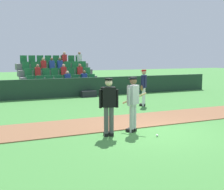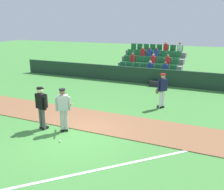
# 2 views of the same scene
# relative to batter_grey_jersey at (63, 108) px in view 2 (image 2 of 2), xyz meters

# --- Properties ---
(ground_plane) EXTENTS (80.00, 80.00, 0.00)m
(ground_plane) POSITION_rel_batter_grey_jersey_xyz_m (0.52, -0.33, -0.97)
(ground_plane) COLOR #42843A
(infield_dirt_path) EXTENTS (28.00, 2.28, 0.03)m
(infield_dirt_path) POSITION_rel_batter_grey_jersey_xyz_m (0.52, 1.43, -0.95)
(infield_dirt_path) COLOR brown
(infield_dirt_path) RESTS_ON ground
(foul_line_chalk) EXTENTS (8.68, 8.43, 0.01)m
(foul_line_chalk) POSITION_rel_batter_grey_jersey_xyz_m (3.52, -0.83, -0.96)
(foul_line_chalk) COLOR white
(foul_line_chalk) RESTS_ON ground
(dugout_fence) EXTENTS (20.00, 0.16, 1.12)m
(dugout_fence) POSITION_rel_batter_grey_jersey_xyz_m (0.52, 8.96, -0.41)
(dugout_fence) COLOR #1E3828
(dugout_fence) RESTS_ON ground
(stadium_bleachers) EXTENTS (5.00, 3.80, 2.70)m
(stadium_bleachers) POSITION_rel_batter_grey_jersey_xyz_m (0.53, 11.26, -0.21)
(stadium_bleachers) COLOR slate
(stadium_bleachers) RESTS_ON ground
(batter_grey_jersey) EXTENTS (0.74, 0.70, 1.76)m
(batter_grey_jersey) POSITION_rel_batter_grey_jersey_xyz_m (0.00, 0.00, 0.00)
(batter_grey_jersey) COLOR #B2B2B2
(batter_grey_jersey) RESTS_ON ground
(umpire_home_plate) EXTENTS (0.58, 0.37, 1.76)m
(umpire_home_plate) POSITION_rel_batter_grey_jersey_xyz_m (-0.92, -0.17, 0.03)
(umpire_home_plate) COLOR #4C4C4C
(umpire_home_plate) RESTS_ON ground
(runner_navy_jersey) EXTENTS (0.54, 0.52, 1.76)m
(runner_navy_jersey) POSITION_rel_batter_grey_jersey_xyz_m (2.92, 4.29, -0.01)
(runner_navy_jersey) COLOR white
(runner_navy_jersey) RESTS_ON ground
(baseball) EXTENTS (0.07, 0.07, 0.07)m
(baseball) POSITION_rel_batter_grey_jersey_xyz_m (0.37, -0.85, -0.93)
(baseball) COLOR white
(baseball) RESTS_ON ground
(equipment_bag) EXTENTS (0.90, 0.36, 0.36)m
(equipment_bag) POSITION_rel_batter_grey_jersey_xyz_m (1.65, 8.51, -0.79)
(equipment_bag) COLOR #232328
(equipment_bag) RESTS_ON ground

